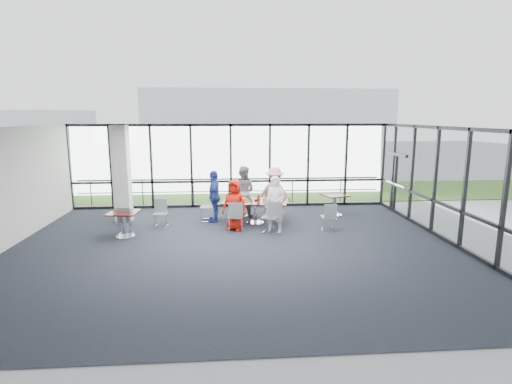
{
  "coord_description": "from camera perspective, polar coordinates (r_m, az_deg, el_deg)",
  "views": [
    {
      "loc": [
        -0.16,
        -10.24,
        3.48
      ],
      "look_at": [
        0.76,
        2.2,
        1.1
      ],
      "focal_mm": 28.0,
      "sensor_mm": 36.0,
      "label": 1
    }
  ],
  "objects": [
    {
      "name": "tumbler_b",
      "position": [
        12.84,
        1.15,
        -1.16
      ],
      "size": [
        0.07,
        0.07,
        0.14
      ],
      "primitive_type": "cylinder",
      "color": "white",
      "rests_on": "main_table"
    },
    {
      "name": "ceiling",
      "position": [
        10.25,
        -3.38,
        9.22
      ],
      "size": [
        12.0,
        10.0,
        0.04
      ],
      "primitive_type": "cube",
      "color": "white",
      "rests_on": "ground"
    },
    {
      "name": "menu_b",
      "position": [
        12.71,
        3.73,
        -1.61
      ],
      "size": [
        0.34,
        0.29,
        0.0
      ],
      "primitive_type": "cube",
      "rotation": [
        0.0,
        0.0,
        -0.37
      ],
      "color": "silver",
      "rests_on": "main_table"
    },
    {
      "name": "diner_end",
      "position": [
        13.31,
        -5.98,
        -0.6
      ],
      "size": [
        0.6,
        1.04,
        1.72
      ],
      "primitive_type": "imported",
      "rotation": [
        0.0,
        0.0,
        -1.62
      ],
      "color": "#273892",
      "rests_on": "ground"
    },
    {
      "name": "chair_main_fl",
      "position": [
        14.17,
        -1.98,
        -1.4
      ],
      "size": [
        0.64,
        0.64,
        0.97
      ],
      "primitive_type": null,
      "rotation": [
        0.0,
        0.0,
        2.68
      ],
      "color": "gray",
      "rests_on": "ground"
    },
    {
      "name": "diner_near_right",
      "position": [
        12.06,
        2.77,
        -1.77
      ],
      "size": [
        0.74,
        0.64,
        1.71
      ],
      "primitive_type": "imported",
      "rotation": [
        0.0,
        0.0,
        -0.34
      ],
      "color": "white",
      "rests_on": "ground"
    },
    {
      "name": "ketchup_bottle",
      "position": [
        13.14,
        0.28,
        -0.79
      ],
      "size": [
        0.06,
        0.06,
        0.18
      ],
      "primitive_type": "cylinder",
      "color": "#A81510",
      "rests_on": "main_table"
    },
    {
      "name": "floor",
      "position": [
        10.82,
        -3.19,
        -8.03
      ],
      "size": [
        12.0,
        10.0,
        0.02
      ],
      "primitive_type": "cube",
      "color": "black",
      "rests_on": "ground"
    },
    {
      "name": "chair_main_end",
      "position": [
        13.46,
        -6.94,
        -2.15
      ],
      "size": [
        0.5,
        0.5,
        0.96
      ],
      "primitive_type": null,
      "rotation": [
        0.0,
        0.0,
        -1.64
      ],
      "color": "gray",
      "rests_on": "ground"
    },
    {
      "name": "tumbler_d",
      "position": [
        12.98,
        -3.35,
        -1.07
      ],
      "size": [
        0.06,
        0.06,
        0.13
      ],
      "primitive_type": "cylinder",
      "color": "white",
      "rests_on": "main_table"
    },
    {
      "name": "chair_spare_r",
      "position": [
        12.55,
        10.27,
        -3.52
      ],
      "size": [
        0.45,
        0.45,
        0.83
      ],
      "primitive_type": null,
      "rotation": [
        0.0,
        0.0,
        -0.14
      ],
      "color": "gray",
      "rests_on": "ground"
    },
    {
      "name": "grass_strip",
      "position": [
        18.57,
        -3.66,
        0.0
      ],
      "size": [
        80.0,
        5.0,
        0.01
      ],
      "primitive_type": "cube",
      "color": "#2E551B",
      "rests_on": "ground"
    },
    {
      "name": "chair_spare_lb",
      "position": [
        13.02,
        -13.5,
        -3.06
      ],
      "size": [
        0.45,
        0.45,
        0.85
      ],
      "primitive_type": null,
      "rotation": [
        0.0,
        0.0,
        3.07
      ],
      "color": "gray",
      "rests_on": "ground"
    },
    {
      "name": "plate_nl",
      "position": [
        12.78,
        -2.87,
        -1.51
      ],
      "size": [
        0.24,
        0.24,
        0.01
      ],
      "primitive_type": "cylinder",
      "color": "white",
      "rests_on": "main_table"
    },
    {
      "name": "main_table",
      "position": [
        13.08,
        -0.1,
        -1.74
      ],
      "size": [
        2.27,
        1.54,
        0.75
      ],
      "rotation": [
        0.0,
        0.0,
        -0.2
      ],
      "color": "#3B0A08",
      "rests_on": "ground"
    },
    {
      "name": "tumbler_c",
      "position": [
        13.25,
        0.11,
        -0.79
      ],
      "size": [
        0.07,
        0.07,
        0.13
      ],
      "primitive_type": "cylinder",
      "color": "white",
      "rests_on": "main_table"
    },
    {
      "name": "menu_a",
      "position": [
        12.6,
        -1.34,
        -1.7
      ],
      "size": [
        0.38,
        0.31,
        0.0
      ],
      "primitive_type": "cube",
      "rotation": [
        0.0,
        0.0,
        0.32
      ],
      "color": "silver",
      "rests_on": "main_table"
    },
    {
      "name": "chair_main_nl",
      "position": [
        12.26,
        -3.02,
        -3.52
      ],
      "size": [
        0.47,
        0.47,
        0.9
      ],
      "primitive_type": null,
      "rotation": [
        0.0,
        0.0,
        -0.07
      ],
      "color": "gray",
      "rests_on": "ground"
    },
    {
      "name": "menu_c",
      "position": [
        13.49,
        0.79,
        -0.87
      ],
      "size": [
        0.36,
        0.3,
        0.0
      ],
      "primitive_type": "cube",
      "rotation": [
        0.0,
        0.0,
        0.31
      ],
      "color": "silver",
      "rests_on": "main_table"
    },
    {
      "name": "plate_end",
      "position": [
        13.19,
        -3.75,
        -1.13
      ],
      "size": [
        0.25,
        0.25,
        0.01
      ],
      "primitive_type": "cylinder",
      "color": "white",
      "rests_on": "main_table"
    },
    {
      "name": "exit_door",
      "position": [
        15.48,
        19.29,
        1.16
      ],
      "size": [
        0.12,
        1.6,
        2.1
      ],
      "primitive_type": "cube",
      "color": "black",
      "rests_on": "ground"
    },
    {
      "name": "diner_far_left",
      "position": [
        13.97,
        -1.87,
        0.1
      ],
      "size": [
        0.99,
        0.78,
        1.78
      ],
      "primitive_type": "imported",
      "rotation": [
        0.0,
        0.0,
        2.82
      ],
      "color": "slate",
      "rests_on": "ground"
    },
    {
      "name": "curtain_wall_back",
      "position": [
        15.36,
        -3.61,
        3.75
      ],
      "size": [
        12.0,
        0.1,
        3.2
      ],
      "primitive_type": "cube",
      "color": "white",
      "rests_on": "ground"
    },
    {
      "name": "chair_main_fr",
      "position": [
        14.04,
        2.39,
        -1.49
      ],
      "size": [
        0.54,
        0.54,
        0.99
      ],
      "primitive_type": null,
      "rotation": [
        0.0,
        0.0,
        3.01
      ],
      "color": "gray",
      "rests_on": "ground"
    },
    {
      "name": "wall_front",
      "position": [
        5.57,
        -2.36,
        -8.91
      ],
      "size": [
        12.0,
        0.1,
        3.2
      ],
      "primitive_type": "cube",
      "color": "silver",
      "rests_on": "ground"
    },
    {
      "name": "chair_main_nr",
      "position": [
        12.06,
        2.16,
        -3.58
      ],
      "size": [
        0.63,
        0.63,
        0.97
      ],
      "primitive_type": null,
      "rotation": [
        0.0,
        0.0,
        -0.44
      ],
      "color": "gray",
      "rests_on": "ground"
    },
    {
      "name": "plate_nr",
      "position": [
        12.59,
        2.76,
        -1.7
      ],
      "size": [
        0.26,
        0.26,
        0.01
      ],
      "primitive_type": "cylinder",
      "color": "white",
      "rests_on": "main_table"
    },
    {
      "name": "diner_near_left",
      "position": [
        12.3,
        -3.08,
        -1.85
      ],
      "size": [
        0.91,
        0.78,
        1.58
      ],
      "primitive_type": "imported",
      "rotation": [
        0.0,
        0.0,
        -0.43
      ],
      "color": "red",
      "rests_on": "ground"
    },
    {
      "name": "hangar_main",
      "position": [
        42.45,
        1.41,
        10.14
      ],
      "size": [
        24.0,
        10.0,
        6.0
      ],
      "primitive_type": "cube",
      "color": "silver",
      "rests_on": "ground"
    },
    {
      "name": "green_bottle",
      "position": [
        13.13,
        0.46,
        -0.75
      ],
      "size": [
        0.05,
        0.05,
        0.2
      ],
      "primitive_type": "cylinder",
      "color": "#1A6821",
      "rests_on": "main_table"
    },
    {
      "name": "condiment_caddy",
      "position": [
        13.08,
        -0.04,
        -1.15
      ],
      "size": [
        0.1,
        0.07,
        0.04
      ],
      "primitive_type": "cube",
      "color": "black",
      "rests_on": "main_table"
    },
    {
      "name": "diner_far_right",
      "position": [
        13.92,
        2.69,
        -0.02
      ],
      "size": [
        1.26,
        0.94,
        1.74
      ],
      "primitive_type": "imported",
      "rotation": [
        0.0,
        0.0,
        2.79
      ],
      "color": "pink",
      "rests_on": "ground"
    },
    {
      "name": "plate_fr",
      "position": [
        13.41,
        2.2,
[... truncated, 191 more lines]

